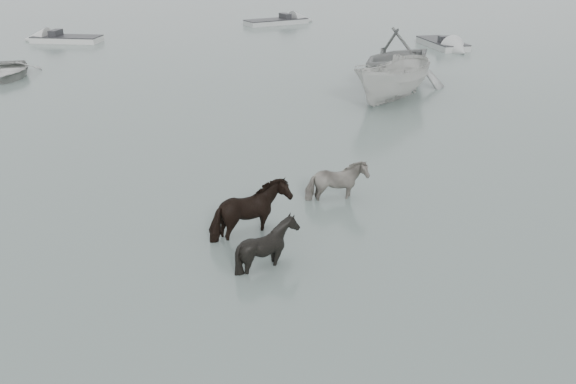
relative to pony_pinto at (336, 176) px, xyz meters
The scene contains 10 objects.
ground 3.32m from the pony_pinto, 96.02° to the right, with size 140.00×140.00×0.00m, color #54645E.
pony_pinto is the anchor object (origin of this frame).
pony_dark 2.97m from the pony_pinto, 122.61° to the right, with size 1.60×1.37×1.62m, color black.
pony_black 3.90m from the pony_pinto, 103.57° to the right, with size 1.10×1.24×1.36m, color black.
rowboat_lead 21.23m from the pony_pinto, 146.08° to the left, with size 2.92×4.09×0.85m, color #A6A6A1.
rowboat_trail 14.46m from the pony_pinto, 86.71° to the left, with size 4.36×5.05×2.66m, color gray.
boat_small 10.81m from the pony_pinto, 85.57° to the left, with size 1.85×4.93×1.90m, color beige.
skiff_outer 29.73m from the pony_pinto, 132.68° to the left, with size 5.83×1.60×0.75m, color silver, non-canonical shape.
skiff_mid 25.13m from the pony_pinto, 83.15° to the left, with size 5.76×1.60×0.75m, color #AAADAA, non-canonical shape.
skiff_far 33.88m from the pony_pinto, 105.57° to the left, with size 6.56×1.60×0.75m, color #ABADAB, non-canonical shape.
Camera 1 is at (2.31, -12.17, 6.57)m, focal length 40.00 mm.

